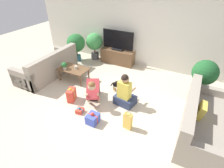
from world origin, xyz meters
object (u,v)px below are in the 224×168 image
object	(u,v)px
sofa_right	(203,122)
tv_console	(118,57)
gift_bag_a	(128,121)
potted_plant_back_left	(94,43)
tv	(118,41)
tabletop_plant	(64,65)
potted_plant_corner_right	(205,74)
gift_box_a	(93,118)
gift_box_c	(71,95)
coffee_table	(73,70)
sofa_left	(48,67)
person_sitting	(125,94)
mug	(76,67)
person_kneeling	(93,90)
dog	(119,83)
gift_box_b	(80,111)
potted_plant_corner_left	(76,44)

from	to	relation	value
sofa_right	tv_console	bearing A→B (deg)	53.63
sofa_right	gift_bag_a	world-z (taller)	sofa_right
potted_plant_back_left	tv	bearing A→B (deg)	2.92
tv_console	tabletop_plant	bearing A→B (deg)	-116.09
potted_plant_corner_right	sofa_right	bearing A→B (deg)	-84.08
tabletop_plant	potted_plant_back_left	bearing A→B (deg)	91.54
potted_plant_back_left	gift_box_a	world-z (taller)	potted_plant_back_left
sofa_right	potted_plant_back_left	world-z (taller)	potted_plant_back_left
gift_box_c	coffee_table	bearing A→B (deg)	123.36
gift_box_c	tabletop_plant	xyz separation A→B (m)	(-0.80, 0.74, 0.37)
sofa_left	tv	bearing A→B (deg)	138.27
person_sitting	mug	distance (m)	1.91
tv	person_kneeling	bearing A→B (deg)	-79.69
potted_plant_corner_right	dog	bearing A→B (deg)	-161.54
tv_console	potted_plant_back_left	bearing A→B (deg)	-177.08
sofa_right	dog	distance (m)	2.38
gift_box_c	potted_plant_back_left	bearing A→B (deg)	108.15
sofa_right	mug	world-z (taller)	sofa_right
coffee_table	gift_box_a	bearing A→B (deg)	-40.95
gift_box_a	tabletop_plant	xyz separation A→B (m)	(-1.77, 1.21, 0.43)
tv_console	gift_box_a	world-z (taller)	tv_console
person_kneeling	gift_bag_a	distance (m)	1.29
tv_console	tv	bearing A→B (deg)	0.00
sofa_left	person_kneeling	bearing A→B (deg)	75.72
coffee_table	dog	distance (m)	1.55
potted_plant_corner_right	mug	xyz separation A→B (m)	(-3.58, -0.85, -0.24)
gift_box_b	gift_bag_a	bearing A→B (deg)	3.04
sofa_left	tv	distance (m)	2.58
sofa_right	potted_plant_back_left	xyz separation A→B (m)	(-4.07, 2.23, 0.37)
sofa_left	gift_bag_a	size ratio (longest dim) A/B	4.81
person_kneeling	gift_box_a	xyz separation A→B (m)	(0.40, -0.70, -0.23)
gift_bag_a	potted_plant_back_left	bearing A→B (deg)	132.48
tv	dog	xyz separation A→B (m)	(0.82, -1.59, -0.64)
potted_plant_corner_right	gift_box_a	size ratio (longest dim) A/B	3.70
person_sitting	gift_box_c	world-z (taller)	person_sitting
person_sitting	tv_console	bearing A→B (deg)	-50.61
tv_console	sofa_right	bearing A→B (deg)	-36.37
sofa_right	gift_box_c	distance (m)	3.25
sofa_right	potted_plant_corner_left	world-z (taller)	potted_plant_corner_left
sofa_right	coffee_table	size ratio (longest dim) A/B	2.23
potted_plant_corner_right	person_sitting	size ratio (longest dim) A/B	1.19
potted_plant_back_left	tabletop_plant	size ratio (longest dim) A/B	4.63
gift_box_c	tv_console	bearing A→B (deg)	87.19
gift_box_b	dog	bearing A→B (deg)	71.76
potted_plant_corner_left	gift_bag_a	world-z (taller)	potted_plant_corner_left
sofa_left	coffee_table	bearing A→B (deg)	96.81
person_kneeling	dog	bearing A→B (deg)	37.53
potted_plant_corner_left	dog	xyz separation A→B (m)	(2.35, -1.11, -0.47)
potted_plant_corner_left	person_sitting	bearing A→B (deg)	-31.22
sofa_right	tv	bearing A→B (deg)	53.63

